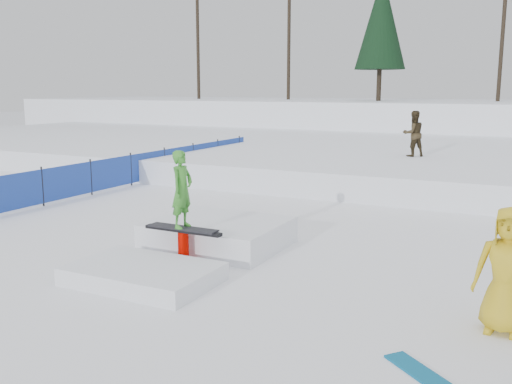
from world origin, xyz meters
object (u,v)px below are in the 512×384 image
at_px(walker_olive, 413,134).
at_px(spectator_yellow, 507,271).
at_px(safety_fence, 131,169).
at_px(jib_rail_feature, 200,240).

distance_m(walker_olive, spectator_yellow, 13.42).
xyz_separation_m(walker_olive, spectator_yellow, (3.87, -12.83, -0.76)).
bearing_deg(safety_fence, walker_olive, 35.55).
bearing_deg(safety_fence, spectator_yellow, -30.62).
distance_m(safety_fence, spectator_yellow, 13.87).
height_order(walker_olive, jib_rail_feature, walker_olive).
bearing_deg(jib_rail_feature, spectator_yellow, -12.31).
distance_m(safety_fence, jib_rail_feature, 8.69).
distance_m(walker_olive, jib_rail_feature, 11.82).
bearing_deg(spectator_yellow, walker_olive, 110.63).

